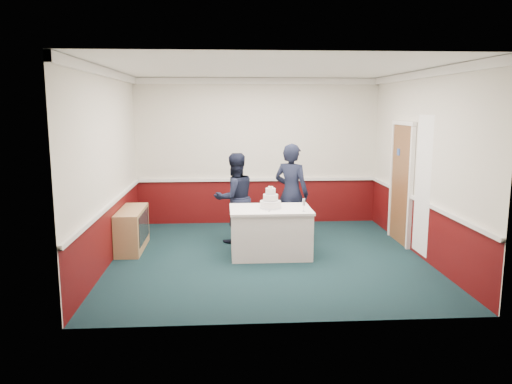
{
  "coord_description": "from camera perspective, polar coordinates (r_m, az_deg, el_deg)",
  "views": [
    {
      "loc": [
        -0.7,
        -7.8,
        2.43
      ],
      "look_at": [
        -0.2,
        -0.1,
        1.1
      ],
      "focal_mm": 35.0,
      "sensor_mm": 36.0,
      "label": 1
    }
  ],
  "objects": [
    {
      "name": "sideboard",
      "position": [
        8.81,
        -13.97,
        -4.16
      ],
      "size": [
        0.41,
        1.2,
        0.7
      ],
      "color": "tan",
      "rests_on": "ground"
    },
    {
      "name": "cake_table",
      "position": [
        8.21,
        1.65,
        -4.52
      ],
      "size": [
        1.32,
        0.92,
        0.79
      ],
      "color": "white",
      "rests_on": "ground"
    },
    {
      "name": "ground",
      "position": [
        8.2,
        1.35,
        -7.46
      ],
      "size": [
        5.0,
        5.0,
        0.0
      ],
      "primitive_type": "plane",
      "color": "#132C2E",
      "rests_on": "ground"
    },
    {
      "name": "champagne_flute",
      "position": [
        7.89,
        5.48,
        -1.24
      ],
      "size": [
        0.05,
        0.05,
        0.21
      ],
      "color": "silver",
      "rests_on": "cake_table"
    },
    {
      "name": "person_man",
      "position": [
        8.94,
        -2.44,
        -0.68
      ],
      "size": [
        0.97,
        0.88,
        1.62
      ],
      "primitive_type": "imported",
      "rotation": [
        0.0,
        0.0,
        3.57
      ],
      "color": "black",
      "rests_on": "ground"
    },
    {
      "name": "room_shell",
      "position": [
        8.46,
        1.57,
        6.63
      ],
      "size": [
        5.0,
        5.0,
        3.0
      ],
      "color": "silver",
      "rests_on": "ground"
    },
    {
      "name": "person_woman",
      "position": [
        8.94,
        4.05,
        -0.15
      ],
      "size": [
        0.78,
        0.72,
        1.79
      ],
      "primitive_type": "imported",
      "rotation": [
        0.0,
        0.0,
        2.55
      ],
      "color": "black",
      "rests_on": "ground"
    },
    {
      "name": "cake_knife",
      "position": [
        7.93,
        1.59,
        -2.14
      ],
      "size": [
        0.07,
        0.22,
        0.0
      ],
      "primitive_type": "cube",
      "rotation": [
        0.0,
        0.0,
        -0.26
      ],
      "color": "silver",
      "rests_on": "cake_table"
    },
    {
      "name": "wedding_cake",
      "position": [
        8.11,
        1.67,
        -1.1
      ],
      "size": [
        0.35,
        0.35,
        0.36
      ],
      "color": "white",
      "rests_on": "cake_table"
    }
  ]
}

